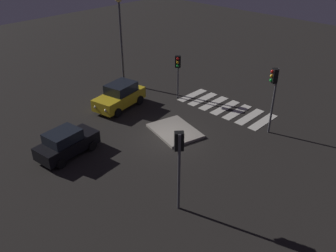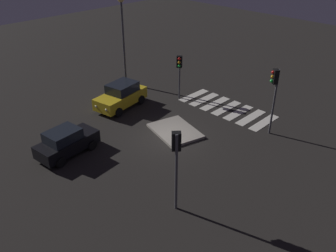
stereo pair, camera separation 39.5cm
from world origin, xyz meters
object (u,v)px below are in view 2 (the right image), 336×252
traffic_light_west (176,152)px  traffic_light_east (179,67)px  traffic_light_south (274,86)px  street_lamp (123,26)px  car_black (66,142)px  traffic_island (175,131)px  car_yellow (121,96)px

traffic_light_west → traffic_light_east: (8.97, -9.77, -0.51)m
traffic_light_south → street_lamp: size_ratio=0.61×
traffic_light_east → street_lamp: 6.33m
street_lamp → car_black: bearing=122.6°
car_black → traffic_light_east: traffic_light_east is taller
traffic_light_west → traffic_light_east: bearing=-5.6°
traffic_island → traffic_light_east: traffic_light_east is taller
car_yellow → traffic_light_south: traffic_light_south is taller
car_black → traffic_light_west: (-8.31, -1.30, 2.50)m
car_black → traffic_light_east: size_ratio=1.11×
traffic_island → traffic_light_south: traffic_light_south is taller
traffic_light_west → car_yellow: bearing=16.0°
traffic_light_west → car_black: bearing=50.7°
traffic_light_west → traffic_light_east: 13.27m
traffic_island → street_lamp: (9.39, -3.22, 5.21)m
car_yellow → traffic_light_west: 12.69m
car_yellow → traffic_light_east: 5.24m
car_black → street_lamp: street_lamp is taller
car_yellow → traffic_light_east: (-2.24, -4.34, 1.89)m
car_black → traffic_light_south: size_ratio=0.88×
traffic_island → traffic_light_west: (-5.33, 5.51, 3.27)m
traffic_light_west → street_lamp: (14.72, -8.73, 1.94)m
traffic_island → car_black: (2.98, 6.80, 0.77)m
traffic_light_east → traffic_light_south: 8.39m
traffic_island → traffic_light_east: (3.64, -4.26, 2.76)m
car_black → traffic_light_west: 8.77m
car_black → car_yellow: size_ratio=0.89×
street_lamp → traffic_light_east: bearing=-169.7°
street_lamp → traffic_light_west: bearing=149.3°
traffic_island → traffic_light_east: size_ratio=1.11×
traffic_island → car_black: size_ratio=1.00×
traffic_island → traffic_light_east: 6.25m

